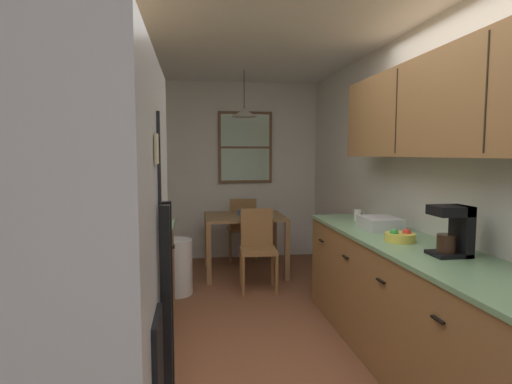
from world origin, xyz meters
TOP-DOWN VIEW (x-y plane):
  - ground_plane at (0.00, 1.00)m, footprint 12.00×12.00m
  - wall_left at (-1.35, 1.00)m, footprint 0.10×9.00m
  - wall_right at (1.35, 1.00)m, footprint 0.10×9.00m
  - wall_back at (0.00, 3.65)m, footprint 4.40×0.10m
  - ceiling_slab at (0.00, 1.00)m, footprint 4.40×9.00m
  - microwave_over_range at (-1.11, -0.60)m, footprint 0.39×0.56m
  - counter_left at (-1.00, 0.67)m, footprint 0.64×1.90m
  - upper_cabinets_left at (-1.14, 0.62)m, footprint 0.33×1.98m
  - counter_right at (1.00, 0.08)m, footprint 0.64×3.19m
  - upper_cabinets_right at (1.14, 0.03)m, footprint 0.33×2.87m
  - dining_table at (0.13, 2.76)m, footprint 0.99×0.84m
  - dining_chair_near at (0.20, 2.14)m, footprint 0.42×0.42m
  - dining_chair_far at (0.17, 3.39)m, footprint 0.40×0.40m
  - pendant_light at (0.13, 2.76)m, footprint 0.33×0.33m
  - back_window at (0.24, 3.58)m, footprint 0.78×0.05m
  - trash_bin at (-0.70, 2.08)m, footprint 0.34×0.34m
  - storage_canister at (-1.00, 0.04)m, footprint 0.12×0.12m
  - dish_towel at (-0.64, -0.44)m, footprint 0.02×0.16m
  - coffee_maker at (1.06, -0.11)m, footprint 0.22×0.18m
  - mug_by_coffeemaker at (1.02, 1.26)m, footprint 0.11×0.07m
  - fruit_bowl at (0.95, 0.33)m, footprint 0.21×0.21m
  - dish_rack at (1.02, 0.81)m, footprint 0.28×0.34m
  - table_serving_bowl at (0.15, 2.81)m, footprint 0.20×0.20m

SIDE VIEW (x-z plane):
  - ground_plane at x=0.00m, z-range 0.00..0.00m
  - trash_bin at x=-0.70m, z-range 0.00..0.60m
  - counter_right at x=1.00m, z-range 0.00..0.90m
  - counter_left at x=-1.00m, z-range 0.00..0.90m
  - dish_towel at x=-0.64m, z-range 0.38..0.62m
  - dining_chair_near at x=0.20m, z-range 0.05..0.95m
  - dining_chair_far at x=0.17m, z-range 0.05..0.95m
  - dining_table at x=0.13m, z-range 0.26..1.01m
  - table_serving_bowl at x=0.15m, z-range 0.75..0.81m
  - fruit_bowl at x=0.95m, z-range 0.89..0.98m
  - dish_rack at x=1.02m, z-range 0.90..1.00m
  - mug_by_coffeemaker at x=1.02m, z-range 0.90..1.00m
  - storage_canister at x=-1.00m, z-range 0.90..1.07m
  - coffee_maker at x=1.06m, z-range 0.91..1.22m
  - wall_left at x=-1.35m, z-range 0.00..2.55m
  - wall_right at x=1.35m, z-range 0.00..2.55m
  - wall_back at x=0.00m, z-range 0.00..2.55m
  - back_window at x=0.24m, z-range 1.10..2.13m
  - microwave_over_range at x=-1.11m, z-range 1.54..1.87m
  - upper_cabinets_right at x=1.14m, z-range 1.50..2.17m
  - upper_cabinets_left at x=-1.14m, z-range 1.56..2.18m
  - pendant_light at x=0.13m, z-range 1.75..2.32m
  - ceiling_slab at x=0.00m, z-range 2.55..2.63m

